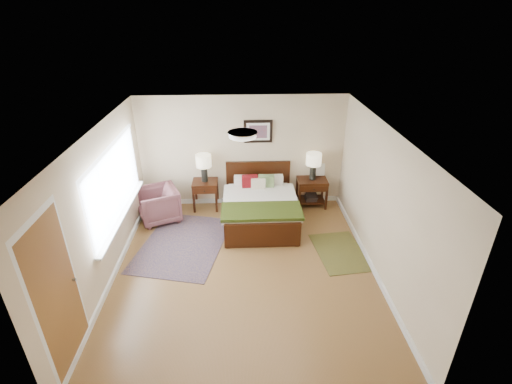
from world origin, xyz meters
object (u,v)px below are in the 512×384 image
lamp_right (314,162)px  nightstand_right (312,190)px  nightstand_left (205,187)px  rug_persian (183,244)px  bed (260,202)px  lamp_left (204,163)px  armchair (158,205)px

lamp_right → nightstand_right: bearing=-90.0°
nightstand_left → rug_persian: (-0.34, -1.43, -0.53)m
bed → lamp_left: size_ratio=3.07×
bed → lamp_right: lamp_right is taller
lamp_left → lamp_right: 2.40m
lamp_right → bed: bearing=-150.3°
armchair → bed: bearing=62.0°
bed → lamp_left: 1.51m
lamp_left → nightstand_left: bearing=-90.0°
nightstand_left → lamp_right: 2.46m
nightstand_right → rug_persian: (-2.74, -1.44, -0.40)m
lamp_right → armchair: bearing=-171.4°
armchair → nightstand_left: bearing=93.7°
lamp_right → armchair: 3.47m
nightstand_right → rug_persian: 3.12m
armchair → rug_persian: size_ratio=0.38×
nightstand_left → armchair: bearing=-153.2°
nightstand_left → armchair: 1.09m
nightstand_right → armchair: (-3.36, -0.49, -0.04)m
bed → nightstand_left: bearing=150.6°
armchair → lamp_right: bearing=75.5°
bed → nightstand_right: bearing=29.2°
nightstand_left → lamp_right: lamp_right is taller
bed → rug_persian: 1.77m
bed → armchair: (-2.15, 0.18, -0.10)m
nightstand_left → lamp_left: bearing=90.0°
nightstand_right → lamp_right: lamp_right is taller
nightstand_right → armchair: 3.40m
bed → nightstand_right: bed is taller
lamp_left → armchair: 1.30m
lamp_left → armchair: size_ratio=0.76×
lamp_left → rug_persian: size_ratio=0.29×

